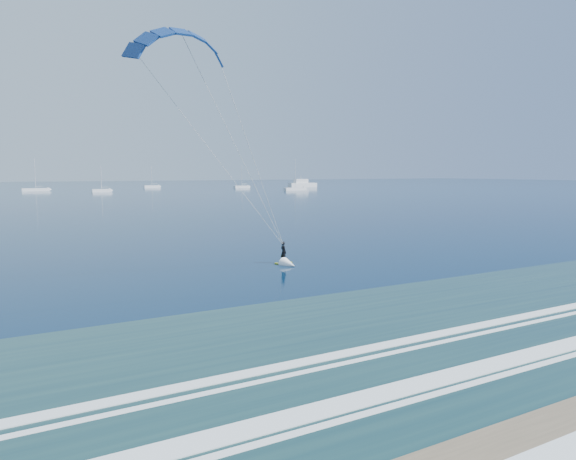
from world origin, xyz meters
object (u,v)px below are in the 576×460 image
at_px(sailboat_2, 36,190).
at_px(motor_yacht, 302,184).
at_px(sailboat_6, 295,189).
at_px(sailboat_3, 102,190).
at_px(kitesurfer_rig, 241,157).
at_px(sailboat_5, 242,187).
at_px(sailboat_4, 152,186).

bearing_deg(sailboat_2, motor_yacht, -2.60).
xyz_separation_m(sailboat_2, sailboat_6, (96.94, -43.69, -0.00)).
relative_size(sailboat_3, sailboat_6, 0.76).
bearing_deg(motor_yacht, sailboat_3, -169.89).
distance_m(sailboat_2, sailboat_3, 32.15).
height_order(kitesurfer_rig, motor_yacht, kitesurfer_rig).
relative_size(sailboat_2, sailboat_3, 1.35).
bearing_deg(sailboat_5, sailboat_6, -79.54).
distance_m(sailboat_2, sailboat_5, 89.77).
distance_m(kitesurfer_rig, sailboat_6, 180.81).
bearing_deg(sailboat_3, sailboat_2, 132.86).
distance_m(kitesurfer_rig, sailboat_2, 198.89).
bearing_deg(sailboat_5, sailboat_3, -164.11).
distance_m(motor_yacht, sailboat_4, 75.18).
xyz_separation_m(sailboat_4, sailboat_5, (37.00, -25.77, 0.00)).
xyz_separation_m(sailboat_2, sailboat_5, (89.66, -4.26, -0.02)).
bearing_deg(sailboat_6, kitesurfer_rig, -120.90).
relative_size(sailboat_5, sailboat_6, 0.81).
bearing_deg(motor_yacht, sailboat_5, 177.73).
distance_m(sailboat_4, sailboat_6, 78.82).
relative_size(sailboat_3, sailboat_4, 0.95).
height_order(kitesurfer_rig, sailboat_2, kitesurfer_rig).
height_order(sailboat_2, sailboat_4, sailboat_2).
distance_m(sailboat_2, sailboat_4, 56.89).
distance_m(sailboat_5, sailboat_6, 40.10).
height_order(motor_yacht, sailboat_2, sailboat_2).
relative_size(kitesurfer_rig, sailboat_2, 1.29).
distance_m(sailboat_3, sailboat_6, 77.73).
bearing_deg(sailboat_4, sailboat_2, -157.78).
relative_size(motor_yacht, sailboat_3, 1.49).
bearing_deg(sailboat_4, sailboat_5, -34.86).
distance_m(sailboat_3, sailboat_4, 54.59).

